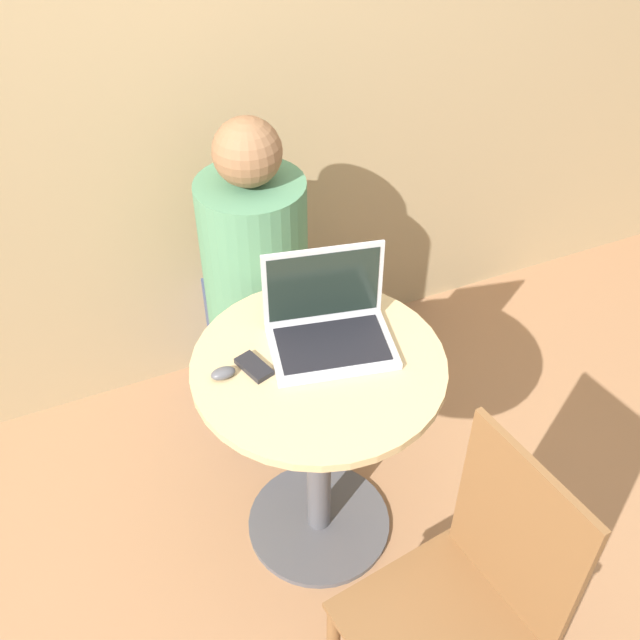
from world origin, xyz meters
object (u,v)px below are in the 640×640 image
Objects in this scene: cell_phone at (254,367)px; chair_empty at (464,607)px; laptop at (329,324)px; person_seated at (256,300)px.

chair_empty reaches higher than cell_phone.
laptop is 3.18× the size of cell_phone.
cell_phone is at bearing -108.96° from person_seated.
laptop is 0.23m from cell_phone.
chair_empty is (0.04, -0.71, -0.34)m from laptop.
chair_empty is 1.24m from person_seated.
cell_phone is 0.79m from chair_empty.
laptop is 0.31× the size of person_seated.
person_seated is at bearing 93.88° from laptop.
cell_phone is 0.64m from person_seated.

